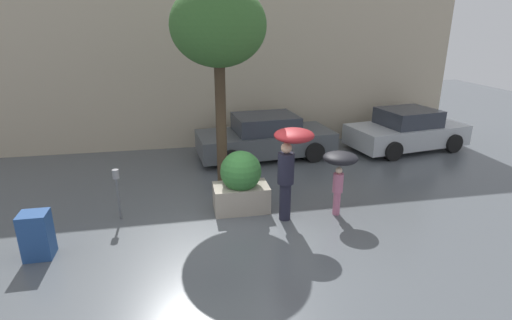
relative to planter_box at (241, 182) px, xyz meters
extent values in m
plane|color=#51565B|center=(-0.44, -1.15, -0.69)|extent=(40.00, 40.00, 0.00)
cube|color=#B7A88E|center=(-0.44, 5.35, 2.31)|extent=(18.00, 0.30, 6.00)
cube|color=#9E9384|center=(0.00, 0.00, -0.39)|extent=(1.26, 0.76, 0.61)
sphere|color=#337033|center=(0.00, 0.00, 0.27)|extent=(0.94, 0.94, 0.94)
cylinder|color=#1E1E2D|center=(0.88, -0.65, -0.26)|extent=(0.25, 0.25, 0.86)
cylinder|color=#1E1E2D|center=(0.88, -0.65, 0.51)|extent=(0.36, 0.36, 0.68)
sphere|color=tan|center=(0.88, -0.65, 0.97)|extent=(0.23, 0.23, 0.23)
cylinder|color=#4C4C51|center=(1.01, -0.74, 0.91)|extent=(0.02, 0.02, 0.72)
ellipsoid|color=maroon|center=(1.01, -0.74, 1.27)|extent=(0.84, 0.84, 0.27)
cylinder|color=#B76684|center=(2.09, -0.65, -0.41)|extent=(0.16, 0.16, 0.56)
cylinder|color=#B76684|center=(2.09, -0.65, 0.09)|extent=(0.23, 0.23, 0.44)
sphere|color=beige|center=(2.09, -0.65, 0.38)|extent=(0.15, 0.15, 0.15)
cylinder|color=#4C4C51|center=(2.15, -0.56, 0.37)|extent=(0.02, 0.02, 0.53)
ellipsoid|color=black|center=(2.15, -0.56, 0.64)|extent=(0.78, 0.78, 0.25)
cube|color=#4C5156|center=(1.38, 3.71, -0.18)|extent=(4.44, 2.17, 0.67)
cube|color=#2D333D|center=(1.38, 3.71, 0.42)|extent=(2.06, 1.70, 0.54)
cylinder|color=black|center=(0.13, 2.70, -0.38)|extent=(0.64, 0.27, 0.62)
cylinder|color=black|center=(-0.02, 4.51, -0.38)|extent=(0.64, 0.27, 0.62)
cylinder|color=black|center=(2.79, 2.92, -0.38)|extent=(0.64, 0.27, 0.62)
cylinder|color=black|center=(2.64, 4.73, -0.38)|extent=(0.64, 0.27, 0.62)
cube|color=#B7BCC1|center=(6.33, 3.65, -0.18)|extent=(4.19, 2.43, 0.67)
cube|color=#2D333D|center=(6.33, 3.65, 0.42)|extent=(2.00, 1.81, 0.54)
cylinder|color=black|center=(5.26, 2.55, -0.38)|extent=(0.65, 0.32, 0.62)
cylinder|color=black|center=(4.97, 4.35, -0.38)|extent=(0.65, 0.32, 0.62)
cylinder|color=black|center=(7.68, 2.95, -0.38)|extent=(0.65, 0.32, 0.62)
cylinder|color=black|center=(7.39, 4.74, -0.38)|extent=(0.65, 0.32, 0.62)
cylinder|color=#423323|center=(-0.27, 1.39, 1.04)|extent=(0.27, 0.27, 3.47)
ellipsoid|color=#38662D|center=(-0.27, 1.39, 3.40)|extent=(2.26, 2.26, 1.92)
cylinder|color=#595B60|center=(-2.72, 0.06, -0.20)|extent=(0.05, 0.05, 0.97)
cylinder|color=gray|center=(-2.72, 0.06, 0.38)|extent=(0.14, 0.14, 0.20)
cube|color=navy|center=(-4.01, -1.24, -0.24)|extent=(0.50, 0.44, 0.90)
camera|label=1|loc=(-1.28, -8.38, 3.49)|focal=28.00mm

